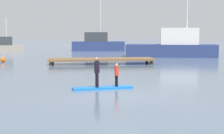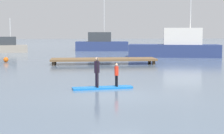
% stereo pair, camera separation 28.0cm
% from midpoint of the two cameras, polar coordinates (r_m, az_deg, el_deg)
% --- Properties ---
extents(ground_plane, '(240.00, 240.00, 0.00)m').
position_cam_midpoint_polar(ground_plane, '(16.32, 1.48, -4.56)').
color(ground_plane, slate).
extents(paddleboard_near, '(3.16, 1.05, 0.10)m').
position_cam_midpoint_polar(paddleboard_near, '(18.03, -1.09, -3.40)').
color(paddleboard_near, blue).
rests_on(paddleboard_near, ground).
extents(paddler_adult, '(0.30, 0.49, 1.53)m').
position_cam_midpoint_polar(paddler_adult, '(17.84, -2.02, -0.51)').
color(paddler_adult, black).
rests_on(paddler_adult, paddleboard_near).
extents(paddler_child_solo, '(0.24, 0.41, 1.23)m').
position_cam_midpoint_polar(paddler_child_solo, '(18.11, 1.17, -1.05)').
color(paddler_child_solo, black).
rests_on(paddler_child_solo, paddleboard_near).
extents(fishing_boat_white_large, '(10.59, 4.88, 9.79)m').
position_cam_midpoint_polar(fishing_boat_white_large, '(40.80, 10.61, 3.29)').
color(fishing_boat_white_large, navy).
rests_on(fishing_boat_white_large, ground).
extents(fishing_boat_green_midground, '(7.94, 3.02, 8.00)m').
position_cam_midpoint_polar(fishing_boat_green_midground, '(52.74, -1.60, 3.79)').
color(fishing_boat_green_midground, navy).
rests_on(fishing_boat_green_midground, ground).
extents(motor_boat_small_navy, '(6.49, 3.04, 4.74)m').
position_cam_midpoint_polar(motor_boat_small_navy, '(50.57, -16.90, 3.17)').
color(motor_boat_small_navy, '#9E9384').
rests_on(motor_boat_small_navy, ground).
extents(floating_dock, '(9.41, 2.43, 0.51)m').
position_cam_midpoint_polar(floating_dock, '(31.56, -1.14, 1.24)').
color(floating_dock, brown).
rests_on(floating_dock, ground).
extents(mooring_buoy_mid, '(0.48, 0.48, 0.48)m').
position_cam_midpoint_polar(mooring_buoy_mid, '(34.93, -16.64, 1.16)').
color(mooring_buoy_mid, orange).
rests_on(mooring_buoy_mid, ground).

